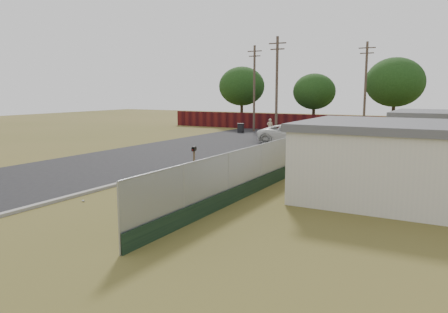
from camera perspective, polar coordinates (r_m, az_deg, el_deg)
The scene contains 13 objects.
ground at distance 23.41m, azimuth 0.92°, elevation -2.04°, with size 120.00×120.00×0.00m, color brown.
street at distance 33.64m, azimuth -2.76°, elevation 1.24°, with size 15.10×60.00×0.12m.
chainlink_fence at distance 22.94m, azimuth 9.03°, elevation -0.34°, with size 0.10×27.06×2.02m.
privacy_fence at distance 48.44m, azimuth 8.66°, elevation 4.45°, with size 30.00×0.12×1.80m, color #4A100F.
utility_poles at distance 43.45m, azimuth 9.67°, elevation 8.97°, with size 12.60×8.24×9.00m.
houses at distance 23.61m, azimuth 26.07°, elevation 1.01°, with size 9.30×17.24×3.10m.
horizon_trees at distance 44.98m, azimuth 16.40°, elevation 8.64°, with size 33.32×31.94×7.78m.
fire_hydrant at distance 13.51m, azimuth -9.66°, elevation -8.45°, with size 0.38×0.38×0.83m.
mailbox at distance 24.89m, azimuth -3.94°, elevation 0.77°, with size 0.31×0.52×1.19m.
pickup_truck at distance 36.35m, azimuth 8.94°, elevation 2.92°, with size 2.62×5.68×1.58m, color silver.
pedestrian at distance 42.90m, azimuth 6.02°, elevation 3.87°, with size 0.60×0.39×1.64m, color #BBAE89.
trash_bin at distance 45.58m, azimuth 2.20°, elevation 3.77°, with size 0.74×0.73×0.95m.
scattered_litter at distance 22.28m, azimuth -2.22°, elevation -2.48°, with size 3.62×13.20×0.07m.
Camera 1 is at (10.84, -20.29, 4.32)m, focal length 35.00 mm.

